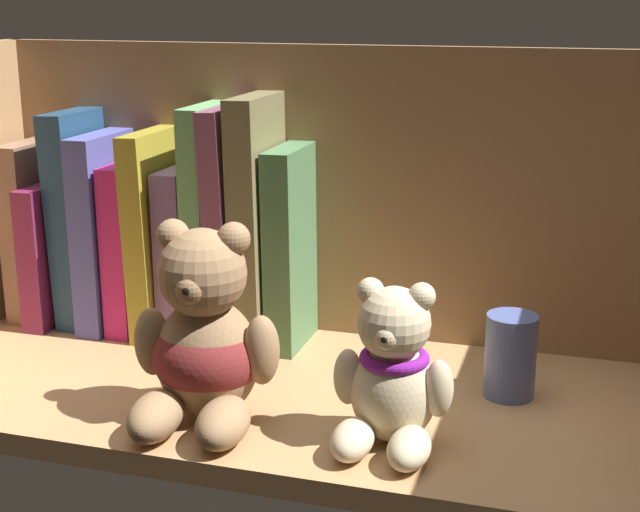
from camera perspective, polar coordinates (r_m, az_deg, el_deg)
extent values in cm
cube|color=tan|center=(84.18, -1.83, -8.76)|extent=(71.46, 30.05, 2.00)
cube|color=olive|center=(93.68, 1.13, 3.31)|extent=(73.86, 1.20, 31.35)
cube|color=#845F4B|center=(104.93, -17.02, 1.65)|extent=(2.76, 10.20, 19.06)
cube|color=maroon|center=(103.85, -15.58, 0.47)|extent=(2.42, 13.77, 15.01)
cube|color=navy|center=(101.40, -14.30, 2.39)|extent=(3.52, 10.84, 22.61)
cube|color=#4D50A0|center=(100.07, -12.69, 1.70)|extent=(2.79, 12.98, 20.43)
cube|color=#C2206E|center=(98.98, -11.09, 0.80)|extent=(2.63, 12.10, 17.62)
cube|color=#A28F2A|center=(97.29, -9.65, 1.62)|extent=(2.92, 13.58, 21.01)
cube|color=slate|center=(96.50, -8.03, 0.46)|extent=(2.81, 11.43, 17.34)
cube|color=#66A364|center=(94.57, -6.53, 2.19)|extent=(2.22, 12.30, 23.72)
cube|color=#7D445F|center=(93.63, -5.10, 2.07)|extent=(2.98, 13.25, 23.70)
cube|color=olive|center=(92.50, -3.48, 2.31)|extent=(3.21, 13.08, 24.86)
cube|color=#487248|center=(92.09, -1.61, 0.70)|extent=(3.06, 11.32, 19.96)
ellipsoid|color=#93704C|center=(77.35, -6.96, -6.25)|extent=(8.67, 7.95, 10.20)
sphere|color=#93704C|center=(74.40, -7.28, -1.04)|extent=(7.25, 7.25, 7.25)
sphere|color=#93704C|center=(74.95, -9.07, 1.26)|extent=(2.72, 2.72, 2.72)
sphere|color=#93704C|center=(73.32, -5.35, 1.06)|extent=(2.72, 2.72, 2.72)
sphere|color=#9B754E|center=(72.22, -7.93, -1.95)|extent=(2.72, 2.72, 2.72)
sphere|color=black|center=(71.35, -8.19, -2.13)|extent=(0.95, 0.95, 0.95)
ellipsoid|color=#93704C|center=(75.46, -10.12, -9.71)|extent=(4.64, 7.12, 3.63)
ellipsoid|color=#93704C|center=(73.68, -6.00, -10.20)|extent=(4.64, 7.12, 3.63)
ellipsoid|color=#93704C|center=(77.98, -10.32, -5.21)|extent=(3.18, 3.18, 5.89)
ellipsoid|color=#93704C|center=(75.13, -3.79, -5.80)|extent=(3.18, 3.18, 5.89)
ellipsoid|color=maroon|center=(77.26, -6.97, -6.08)|extent=(9.38, 8.67, 7.14)
ellipsoid|color=beige|center=(73.32, 4.56, -8.39)|extent=(6.83, 6.27, 8.04)
sphere|color=beige|center=(70.73, 4.59, -4.15)|extent=(5.71, 5.71, 5.71)
sphere|color=beige|center=(70.84, 3.14, -2.18)|extent=(2.14, 2.14, 2.14)
sphere|color=beige|center=(69.95, 6.30, -2.49)|extent=(2.14, 2.14, 2.14)
sphere|color=beige|center=(69.01, 4.17, -4.97)|extent=(2.14, 2.14, 2.14)
sphere|color=black|center=(68.31, 4.02, -5.14)|extent=(0.75, 0.75, 0.75)
ellipsoid|color=beige|center=(71.63, 2.01, -11.26)|extent=(3.37, 5.45, 2.86)
ellipsoid|color=beige|center=(70.66, 5.52, -11.74)|extent=(3.37, 5.45, 2.86)
ellipsoid|color=beige|center=(73.42, 1.74, -7.45)|extent=(2.39, 2.39, 4.64)
ellipsoid|color=beige|center=(71.87, 7.33, -8.12)|extent=(2.39, 2.39, 4.64)
torus|color=#7D1B96|center=(72.18, 4.61, -6.30)|extent=(5.49, 5.49, 1.03)
cylinder|color=#4C5B99|center=(82.51, 11.67, -6.05)|extent=(4.46, 4.46, 7.47)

